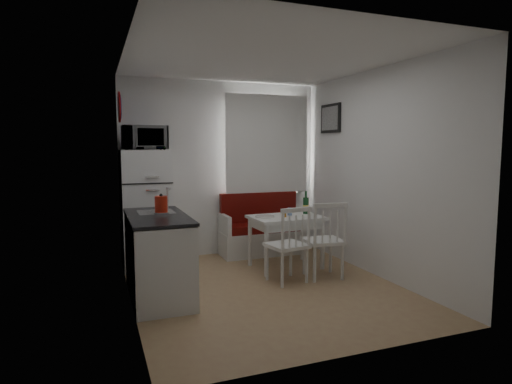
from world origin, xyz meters
TOP-DOWN VIEW (x-y plane):
  - floor at (0.00, 0.00)m, footprint 3.00×3.50m
  - ceiling at (0.00, 0.00)m, footprint 3.00×3.50m
  - wall_back at (0.00, 1.75)m, footprint 3.00×0.02m
  - wall_front at (0.00, -1.75)m, footprint 3.00×0.02m
  - wall_left at (-1.50, 0.00)m, footprint 0.02×3.50m
  - wall_right at (1.50, 0.00)m, footprint 0.02×3.50m
  - window at (0.70, 1.72)m, footprint 1.22×0.06m
  - curtain at (0.70, 1.65)m, footprint 1.35×0.02m
  - kitchen_counter at (-1.20, 0.16)m, footprint 0.62×1.32m
  - wall_sign at (-1.47, 1.45)m, footprint 0.03×0.40m
  - picture_frame at (1.48, 1.10)m, footprint 0.04×0.52m
  - bench at (0.56, 1.51)m, footprint 1.30×0.50m
  - dining_table at (0.58, 0.69)m, footprint 0.96×0.69m
  - chair_left at (0.33, 0.03)m, footprint 0.50×0.48m
  - chair_right at (0.83, 0.02)m, footprint 0.50×0.48m
  - fridge at (-1.18, 1.40)m, footprint 0.64×0.64m
  - microwave at (-1.18, 1.35)m, footprint 0.58×0.39m
  - kettle at (-1.15, 0.18)m, footprint 0.16×0.16m
  - wine_bottle at (0.93, 0.79)m, footprint 0.08×0.08m
  - drinking_glass_orange at (0.53, 0.64)m, footprint 0.06×0.06m
  - drinking_glass_blue at (0.66, 0.74)m, footprint 0.06×0.06m
  - plate at (0.28, 0.71)m, footprint 0.25×0.25m

SIDE VIEW (x-z plane):
  - floor at x=0.00m, z-range -0.01..0.01m
  - bench at x=0.56m, z-range -0.16..0.77m
  - kitchen_counter at x=-1.20m, z-range -0.12..1.04m
  - chair_left at x=0.33m, z-range 0.32..0.82m
  - chair_right at x=0.83m, z-range 0.34..0.85m
  - dining_table at x=0.58m, z-range 0.27..0.98m
  - plate at x=0.28m, z-range 0.70..0.72m
  - drinking_glass_orange at x=0.53m, z-range 0.70..0.80m
  - drinking_glass_blue at x=0.66m, z-range 0.70..0.81m
  - fridge at x=-1.18m, z-range 0.00..1.59m
  - wine_bottle at x=0.93m, z-range 0.70..1.02m
  - kettle at x=-1.15m, z-range 0.90..1.12m
  - wall_back at x=0.00m, z-range 0.00..2.60m
  - wall_front at x=0.00m, z-range 0.00..2.60m
  - wall_left at x=-1.50m, z-range 0.00..2.60m
  - wall_right at x=1.50m, z-range 0.00..2.60m
  - window at x=0.70m, z-range 0.89..2.36m
  - curtain at x=0.70m, z-range 0.93..2.42m
  - microwave at x=-1.18m, z-range 1.59..1.91m
  - picture_frame at x=1.48m, z-range 1.84..2.26m
  - wall_sign at x=-1.47m, z-range 1.95..2.35m
  - ceiling at x=0.00m, z-range 2.59..2.61m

